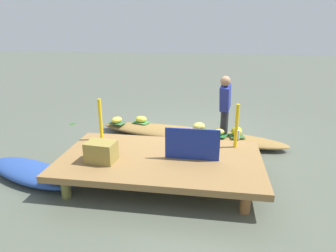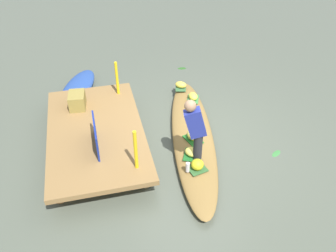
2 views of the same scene
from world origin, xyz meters
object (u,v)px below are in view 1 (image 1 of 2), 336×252
Objects in this scene: water_bottle at (238,135)px; market_banner at (192,144)px; moored_boat at (31,172)px; banana_bunch_2 at (219,131)px; produce_crate at (101,152)px; vendor_boat at (189,135)px; banana_bunch_1 at (237,131)px; banana_bunch_0 at (117,120)px; banana_bunch_4 at (141,119)px; banana_bunch_3 at (199,127)px; vendor_person at (225,102)px.

market_banner reaches higher than water_bottle.
banana_bunch_2 is (-3.03, -1.95, 0.18)m from moored_boat.
water_bottle is 0.43× the size of produce_crate.
banana_bunch_1 is at bearing 178.43° from vendor_boat.
banana_bunch_4 reaches higher than banana_bunch_0.
banana_bunch_1 is at bearing 178.20° from banana_bunch_2.
vendor_person is at bearing 163.87° from banana_bunch_3.
moored_boat is 3.77m from vendor_person.
banana_bunch_1 is 0.26× the size of market_banner.
vendor_person is at bearing -107.79° from market_banner.
vendor_person reaches higher than banana_bunch_1.
banana_bunch_2 is 0.21× the size of vendor_person.
banana_bunch_1 reaches higher than banana_bunch_2.
banana_bunch_1 is 1.85m from market_banner.
banana_bunch_0 is at bearing -8.32° from banana_bunch_3.
banana_bunch_1 is 0.37m from banana_bunch_2.
market_banner is (-0.20, 1.87, 0.54)m from vendor_boat.
market_banner is at bearing 60.75° from water_bottle.
banana_bunch_2 is 1.74m from market_banner.
banana_bunch_2 is (0.36, -0.01, -0.03)m from banana_bunch_1.
water_bottle is (-0.02, 0.18, -0.01)m from banana_bunch_1.
vendor_person is (-3.12, -1.95, 0.81)m from moored_boat.
moored_boat is 7.08× the size of banana_bunch_2.
market_banner is at bearing -168.35° from produce_crate.
vendor_person is (-0.73, 0.21, 0.82)m from vendor_boat.
banana_bunch_4 is at bearing -17.61° from banana_bunch_2.
banana_bunch_0 is 2.55m from vendor_person.
vendor_person is at bearing -33.92° from water_bottle.
banana_bunch_2 is 1.88m from banana_bunch_4.
market_banner is (-2.59, -0.30, 0.53)m from moored_boat.
produce_crate is at bearing 56.37° from banana_bunch_3.
produce_crate is at bearing 72.55° from vendor_boat.
water_bottle is 1.71m from market_banner.
banana_bunch_4 is 2.30m from water_bottle.
banana_bunch_4 is 2.62m from market_banner.
banana_bunch_3 reaches higher than banana_bunch_0.
vendor_boat is 15.08× the size of banana_bunch_3.
produce_crate reaches higher than vendor_boat.
vendor_person is at bearing -127.02° from moored_boat.
banana_bunch_1 reaches higher than water_bottle.
banana_bunch_4 is at bearing -90.41° from produce_crate.
banana_bunch_3 is (0.42, -0.15, 0.03)m from banana_bunch_2.
banana_bunch_4 is at bearing -19.24° from water_bottle.
banana_bunch_3 is at bearing -16.13° from vendor_person.
banana_bunch_4 is 0.31× the size of market_banner.
banana_bunch_0 is at bearing 13.75° from banana_bunch_4.
produce_crate is (0.02, 2.50, 0.26)m from banana_bunch_4.
produce_crate is (2.17, 1.92, 0.24)m from banana_bunch_1.
vendor_person reaches higher than produce_crate.
vendor_boat is 0.31m from banana_bunch_3.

